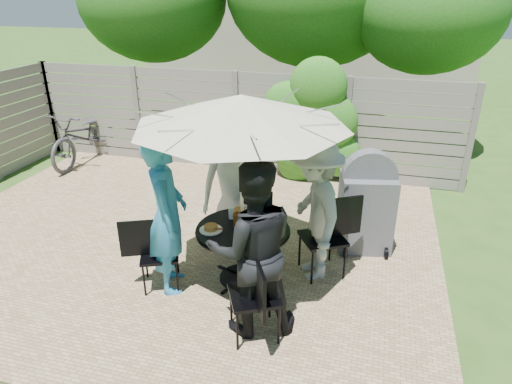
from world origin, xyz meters
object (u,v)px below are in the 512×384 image
(patio_table, at_px, (243,244))
(bicycle, at_px, (84,136))
(plate_front, at_px, (247,242))
(person_left, at_px, (167,216))
(person_front, at_px, (252,250))
(glass_right, at_px, (264,217))
(plate_back, at_px, (239,212))
(bbq_grill, at_px, (366,206))
(chair_left, at_px, (160,267))
(plate_extra, at_px, (262,238))
(person_right, at_px, (315,211))
(plate_left, at_px, (211,228))
(umbrella, at_px, (241,110))
(person_back, at_px, (235,185))
(plate_right, at_px, (274,224))
(chair_right, at_px, (323,252))
(syrup_jug, at_px, (237,220))
(chair_front, at_px, (255,312))
(chair_back, at_px, (235,223))
(glass_front, at_px, (255,233))
(coffee_cup, at_px, (249,214))
(glass_back, at_px, (231,213))

(patio_table, distance_m, bicycle, 5.15)
(plate_front, bearing_deg, person_left, -179.91)
(person_front, relative_size, glass_right, 13.05)
(plate_back, height_order, bbq_grill, bbq_grill)
(chair_left, height_order, plate_extra, chair_left)
(person_right, xyz_separation_m, glass_right, (-0.56, -0.13, -0.09))
(plate_left, height_order, bbq_grill, bbq_grill)
(person_left, relative_size, plate_back, 7.03)
(umbrella, height_order, person_back, umbrella)
(plate_right, bearing_deg, bicycle, 147.36)
(person_left, height_order, chair_right, person_left)
(glass_right, relative_size, syrup_jug, 0.88)
(person_front, distance_m, plate_front, 0.51)
(person_front, relative_size, plate_back, 7.03)
(person_back, relative_size, bbq_grill, 1.28)
(chair_left, height_order, chair_front, chair_front)
(person_back, height_order, plate_left, person_back)
(chair_back, distance_m, glass_front, 1.33)
(patio_table, distance_m, coffee_cup, 0.36)
(chair_front, height_order, glass_front, chair_front)
(bbq_grill, bearing_deg, plate_back, -164.05)
(person_back, bearing_deg, glass_right, -70.30)
(bbq_grill, bearing_deg, bicycle, 148.48)
(person_right, bearing_deg, plate_back, -113.45)
(chair_front, relative_size, plate_front, 3.74)
(chair_right, distance_m, bicycle, 5.71)
(coffee_cup, bearing_deg, bicycle, 146.29)
(person_front, bearing_deg, plate_front, -90.00)
(person_back, distance_m, plate_right, 0.92)
(person_front, height_order, glass_back, person_front)
(plate_right, bearing_deg, chair_front, -86.84)
(chair_left, bearing_deg, plate_extra, -15.37)
(glass_back, height_order, glass_front, same)
(glass_back, height_order, bicycle, bicycle)
(plate_extra, relative_size, glass_right, 1.71)
(umbrella, distance_m, person_left, 1.41)
(umbrella, distance_m, plate_right, 1.38)
(bicycle, bearing_deg, plate_front, -38.19)
(bicycle, bearing_deg, person_front, -40.38)
(person_back, bearing_deg, person_front, -90.00)
(person_right, height_order, glass_right, person_right)
(person_right, xyz_separation_m, plate_right, (-0.43, -0.19, -0.14))
(chair_front, bearing_deg, glass_right, -16.75)
(bbq_grill, bearing_deg, glass_back, -161.10)
(person_front, height_order, bicycle, person_front)
(chair_right, xyz_separation_m, glass_back, (-1.09, -0.19, 0.47))
(chair_front, bearing_deg, chair_back, -3.12)
(plate_front, xyz_separation_m, glass_front, (0.06, 0.13, 0.05))
(chair_back, relative_size, plate_front, 3.22)
(patio_table, height_order, bbq_grill, bbq_grill)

